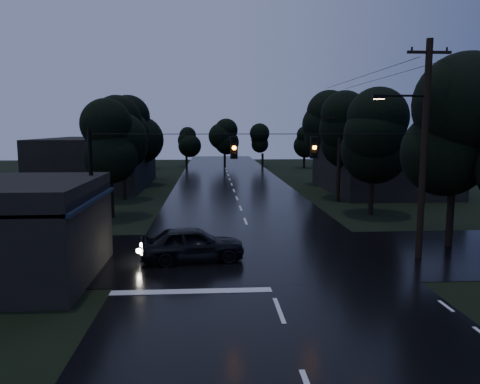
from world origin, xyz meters
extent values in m
cube|color=black|center=(0.00, 30.00, 0.00)|extent=(12.00, 120.00, 0.02)
cube|color=black|center=(0.00, 12.00, 0.00)|extent=(60.00, 9.00, 0.02)
cube|color=black|center=(-10.00, 9.00, 3.20)|extent=(6.00, 7.00, 0.12)
cube|color=black|center=(-7.00, 9.00, 3.20)|extent=(0.30, 7.00, 0.15)
cylinder|color=black|center=(-7.20, 6.00, 1.50)|extent=(0.10, 0.10, 3.00)
cylinder|color=black|center=(-7.20, 12.00, 1.50)|extent=(0.10, 0.10, 3.00)
cube|color=#E8CF5C|center=(-7.05, 7.50, 2.50)|extent=(0.06, 1.60, 0.50)
cube|color=#E8CF5C|center=(-7.05, 10.20, 2.50)|extent=(0.06, 1.20, 0.50)
cube|color=black|center=(14.00, 34.00, 2.20)|extent=(10.00, 14.00, 4.40)
cube|color=black|center=(-14.00, 40.00, 2.50)|extent=(10.00, 16.00, 5.00)
cylinder|color=black|center=(7.50, 11.00, 5.00)|extent=(0.30, 0.30, 10.00)
cube|color=black|center=(7.50, 11.00, 9.40)|extent=(2.00, 0.12, 0.12)
cylinder|color=black|center=(6.40, 11.00, 7.50)|extent=(2.20, 0.10, 0.10)
cube|color=black|center=(5.30, 11.00, 7.45)|extent=(0.60, 0.25, 0.18)
cube|color=#FFB266|center=(5.30, 11.00, 7.35)|extent=(0.45, 0.18, 0.03)
cylinder|color=black|center=(8.30, 28.00, 3.75)|extent=(0.30, 0.30, 7.50)
cube|color=black|center=(8.30, 28.00, 6.90)|extent=(2.00, 0.12, 0.12)
cylinder|color=black|center=(-7.50, 11.00, 3.00)|extent=(0.18, 0.18, 6.00)
cylinder|color=black|center=(0.00, 11.00, 5.80)|extent=(15.00, 0.03, 0.03)
cube|color=black|center=(-1.20, 11.00, 5.20)|extent=(0.32, 0.25, 1.00)
sphere|color=orange|center=(-1.20, 10.85, 5.20)|extent=(0.18, 0.18, 0.18)
cube|color=black|center=(2.40, 11.00, 5.20)|extent=(0.32, 0.25, 1.00)
sphere|color=orange|center=(2.40, 10.85, 5.20)|extent=(0.18, 0.18, 0.18)
cylinder|color=black|center=(10.00, 13.00, 1.40)|extent=(0.36, 0.36, 2.80)
sphere|color=black|center=(10.00, 13.00, 4.80)|extent=(4.48, 4.48, 4.48)
sphere|color=black|center=(10.00, 13.00, 6.00)|extent=(4.48, 4.48, 4.48)
sphere|color=black|center=(10.00, 13.00, 7.20)|extent=(4.48, 4.48, 4.48)
cylinder|color=black|center=(-9.00, 22.00, 1.22)|extent=(0.36, 0.36, 2.45)
sphere|color=black|center=(-9.00, 22.00, 4.20)|extent=(3.92, 3.92, 3.92)
sphere|color=black|center=(-9.00, 22.00, 5.25)|extent=(3.92, 3.92, 3.92)
sphere|color=black|center=(-9.00, 22.00, 6.30)|extent=(3.92, 3.92, 3.92)
cylinder|color=black|center=(-9.60, 30.00, 1.31)|extent=(0.36, 0.36, 2.62)
sphere|color=black|center=(-9.60, 30.00, 4.50)|extent=(4.20, 4.20, 4.20)
sphere|color=black|center=(-9.60, 30.00, 5.62)|extent=(4.20, 4.20, 4.20)
sphere|color=black|center=(-9.60, 30.00, 6.75)|extent=(4.20, 4.20, 4.20)
cylinder|color=black|center=(-10.20, 40.00, 1.40)|extent=(0.36, 0.36, 2.80)
sphere|color=black|center=(-10.20, 40.00, 4.80)|extent=(4.48, 4.48, 4.48)
sphere|color=black|center=(-10.20, 40.00, 6.00)|extent=(4.48, 4.48, 4.48)
sphere|color=black|center=(-10.20, 40.00, 7.20)|extent=(4.48, 4.48, 4.48)
cylinder|color=black|center=(9.00, 22.00, 1.31)|extent=(0.36, 0.36, 2.62)
sphere|color=black|center=(9.00, 22.00, 4.50)|extent=(4.20, 4.20, 4.20)
sphere|color=black|center=(9.00, 22.00, 5.62)|extent=(4.20, 4.20, 4.20)
sphere|color=black|center=(9.00, 22.00, 6.75)|extent=(4.20, 4.20, 4.20)
cylinder|color=black|center=(9.60, 30.00, 1.40)|extent=(0.36, 0.36, 2.80)
sphere|color=black|center=(9.60, 30.00, 4.80)|extent=(4.48, 4.48, 4.48)
sphere|color=black|center=(9.60, 30.00, 6.00)|extent=(4.48, 4.48, 4.48)
sphere|color=black|center=(9.60, 30.00, 7.20)|extent=(4.48, 4.48, 4.48)
cylinder|color=black|center=(10.20, 40.00, 1.49)|extent=(0.36, 0.36, 2.97)
sphere|color=black|center=(10.20, 40.00, 5.10)|extent=(4.76, 4.76, 4.76)
sphere|color=black|center=(10.20, 40.00, 6.38)|extent=(4.76, 4.76, 4.76)
sphere|color=black|center=(10.20, 40.00, 7.65)|extent=(4.76, 4.76, 4.76)
imported|color=black|center=(-3.10, 11.15, 0.80)|extent=(4.94, 2.53, 1.61)
camera|label=1|loc=(-2.25, -9.83, 6.08)|focal=35.00mm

